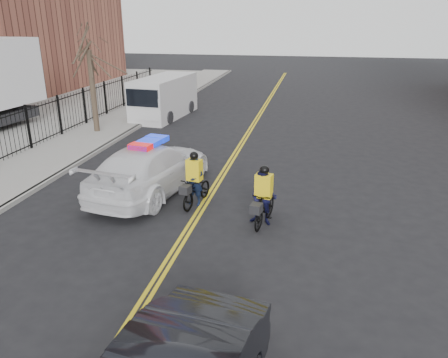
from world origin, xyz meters
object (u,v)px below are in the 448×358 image
at_px(cyclist_far, 263,201).
at_px(police_cruiser, 151,168).
at_px(cargo_van, 163,98).
at_px(cyclist_near, 195,186).

bearing_deg(cyclist_far, police_cruiser, 167.78).
relative_size(police_cruiser, cargo_van, 1.04).
xyz_separation_m(police_cruiser, cyclist_far, (4.05, -1.74, -0.13)).
xyz_separation_m(police_cruiser, cargo_van, (-3.47, 11.35, 0.31)).
height_order(cargo_van, cyclist_near, cargo_van).
bearing_deg(police_cruiser, cyclist_far, 165.56).
bearing_deg(cargo_van, cyclist_far, -54.58).
bearing_deg(police_cruiser, cargo_van, -64.18).
height_order(police_cruiser, cyclist_near, police_cruiser).
distance_m(police_cruiser, cyclist_near, 1.93).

